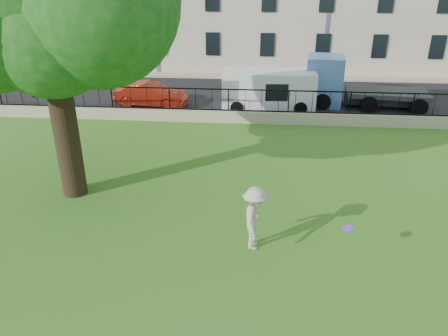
# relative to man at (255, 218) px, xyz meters

# --- Properties ---
(ground) EXTENTS (120.00, 120.00, 0.00)m
(ground) POSITION_rel_man_xyz_m (-1.56, -1.16, -0.94)
(ground) COLOR #41741B
(ground) RESTS_ON ground
(retaining_wall) EXTENTS (50.00, 0.40, 0.60)m
(retaining_wall) POSITION_rel_man_xyz_m (-1.56, 10.84, -0.64)
(retaining_wall) COLOR tan
(retaining_wall) RESTS_ON ground
(iron_railing) EXTENTS (50.00, 0.05, 1.13)m
(iron_railing) POSITION_rel_man_xyz_m (-1.56, 10.84, 0.21)
(iron_railing) COLOR black
(iron_railing) RESTS_ON retaining_wall
(street) EXTENTS (60.00, 9.00, 0.01)m
(street) POSITION_rel_man_xyz_m (-1.56, 15.54, -0.94)
(street) COLOR black
(street) RESTS_ON ground
(sidewalk) EXTENTS (60.00, 1.40, 0.12)m
(sidewalk) POSITION_rel_man_xyz_m (-1.56, 20.74, -0.88)
(sidewalk) COLOR tan
(sidewalk) RESTS_ON ground
(man) EXTENTS (0.78, 1.26, 1.89)m
(man) POSITION_rel_man_xyz_m (0.00, 0.00, 0.00)
(man) COLOR #BAB397
(man) RESTS_ON ground
(frisbee) EXTENTS (0.29, 0.29, 0.12)m
(frisbee) POSITION_rel_man_xyz_m (2.44, -0.51, 0.13)
(frisbee) COLOR #7527E1
(red_sedan) EXTENTS (4.16, 1.81, 1.33)m
(red_sedan) POSITION_rel_man_xyz_m (-6.12, 13.24, -0.28)
(red_sedan) COLOR #A92514
(red_sedan) RESTS_ON street
(white_van) EXTENTS (5.11, 2.21, 2.11)m
(white_van) POSITION_rel_man_xyz_m (0.44, 13.24, 0.11)
(white_van) COLOR white
(white_van) RESTS_ON street
(blue_truck) EXTENTS (6.73, 3.01, 2.73)m
(blue_truck) POSITION_rel_man_xyz_m (5.84, 14.24, 0.42)
(blue_truck) COLOR #537BC4
(blue_truck) RESTS_ON street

